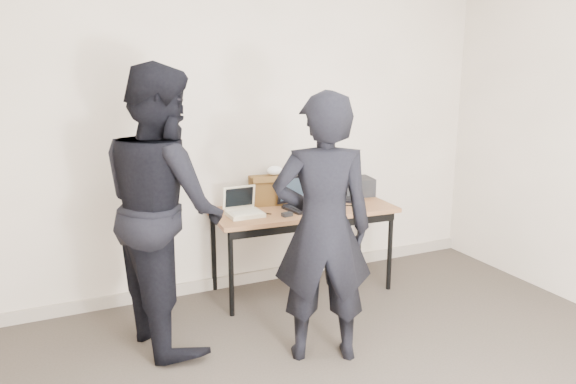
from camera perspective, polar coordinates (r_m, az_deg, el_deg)
room at (r=2.68m, az=12.59°, el=0.79°), size 4.60×4.60×2.80m
desk at (r=4.62m, az=1.50°, el=-2.34°), size 1.54×0.74×0.72m
laptop_beige at (r=4.41m, az=-4.55°, el=-1.79°), size 0.27×0.26×0.22m
laptop_center at (r=4.61m, az=1.51°, el=-0.87°), size 0.37×0.36×0.26m
laptop_right at (r=4.95m, az=5.33°, el=0.04°), size 0.45×0.45×0.24m
leather_satchel at (r=4.70m, az=-1.68°, el=0.28°), size 0.38×0.22×0.25m
tissue at (r=4.68m, az=-1.37°, el=2.20°), size 0.13×0.10×0.08m
equipment_box at (r=5.05m, az=6.97°, el=0.56°), size 0.31×0.27×0.16m
power_brick at (r=4.36m, az=-0.10°, el=-2.29°), size 0.09×0.06×0.03m
cables at (r=4.66m, az=2.57°, el=-1.42°), size 1.15×0.41×0.01m
person_typist at (r=3.55m, az=3.54°, el=-3.82°), size 0.74×0.62×1.74m
person_observer at (r=3.83m, az=-12.47°, el=-1.48°), size 0.85×1.02×1.91m
baseboard at (r=4.96m, az=-4.16°, el=-8.70°), size 4.50×0.03×0.10m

